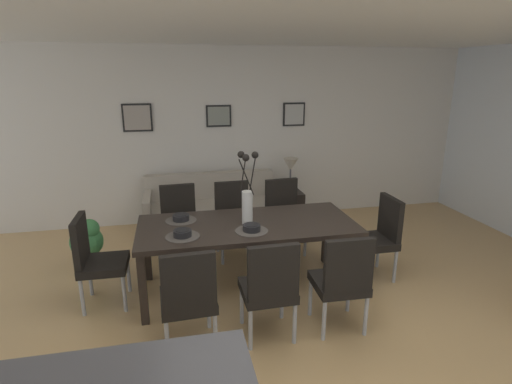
% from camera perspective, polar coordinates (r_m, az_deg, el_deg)
% --- Properties ---
extents(ground_plane, '(9.00, 9.00, 0.00)m').
position_cam_1_polar(ground_plane, '(3.72, 6.63, -20.09)').
color(ground_plane, tan).
extents(back_wall_panel, '(9.00, 0.10, 2.60)m').
position_cam_1_polar(back_wall_panel, '(6.22, -2.57, 8.01)').
color(back_wall_panel, silver).
rests_on(back_wall_panel, ground).
extents(ceiling_panel, '(9.00, 7.20, 0.08)m').
position_cam_1_polar(ceiling_panel, '(3.40, 5.89, 23.63)').
color(ceiling_panel, white).
extents(dining_table, '(2.20, 0.97, 0.74)m').
position_cam_1_polar(dining_table, '(4.15, -1.22, -5.30)').
color(dining_table, black).
rests_on(dining_table, ground).
extents(dining_chair_near_left, '(0.46, 0.46, 0.92)m').
position_cam_1_polar(dining_chair_near_left, '(3.36, -9.53, -14.18)').
color(dining_chair_near_left, black).
rests_on(dining_chair_near_left, ground).
extents(dining_chair_near_right, '(0.47, 0.47, 0.92)m').
position_cam_1_polar(dining_chair_near_right, '(4.97, -10.79, -3.84)').
color(dining_chair_near_right, black).
rests_on(dining_chair_near_right, ground).
extents(dining_chair_far_left, '(0.45, 0.45, 0.92)m').
position_cam_1_polar(dining_chair_far_left, '(3.45, 1.96, -13.05)').
color(dining_chair_far_left, black).
rests_on(dining_chair_far_left, ground).
extents(dining_chair_far_right, '(0.46, 0.46, 0.92)m').
position_cam_1_polar(dining_chair_far_right, '(5.02, -3.21, -3.35)').
color(dining_chair_far_right, black).
rests_on(dining_chair_far_right, ground).
extents(dining_chair_mid_left, '(0.45, 0.45, 0.92)m').
position_cam_1_polar(dining_chair_mid_left, '(3.63, 12.12, -11.84)').
color(dining_chair_mid_left, black).
rests_on(dining_chair_mid_left, ground).
extents(dining_chair_mid_right, '(0.47, 0.47, 0.92)m').
position_cam_1_polar(dining_chair_mid_right, '(5.15, 3.97, -2.86)').
color(dining_chair_mid_right, black).
rests_on(dining_chair_mid_right, ground).
extents(dining_chair_head_west, '(0.45, 0.45, 0.92)m').
position_cam_1_polar(dining_chair_head_west, '(4.23, -21.84, -8.50)').
color(dining_chair_head_west, black).
rests_on(dining_chair_head_west, ground).
extents(dining_chair_head_east, '(0.44, 0.44, 0.92)m').
position_cam_1_polar(dining_chair_head_east, '(4.68, 17.08, -5.63)').
color(dining_chair_head_east, black).
rests_on(dining_chair_head_east, ground).
extents(centerpiece_vase, '(0.21, 0.23, 0.73)m').
position_cam_1_polar(centerpiece_vase, '(4.03, -1.24, -0.67)').
color(centerpiece_vase, silver).
rests_on(centerpiece_vase, dining_table).
extents(placemat_near_left, '(0.32, 0.32, 0.01)m').
position_cam_1_polar(placemat_near_left, '(3.86, -10.33, -6.19)').
color(placemat_near_left, '#4C4742').
rests_on(placemat_near_left, dining_table).
extents(bowl_near_left, '(0.17, 0.17, 0.07)m').
position_cam_1_polar(bowl_near_left, '(3.84, -10.36, -5.68)').
color(bowl_near_left, black).
rests_on(bowl_near_left, dining_table).
extents(placemat_near_right, '(0.32, 0.32, 0.01)m').
position_cam_1_polar(placemat_near_right, '(4.26, -10.55, -3.97)').
color(placemat_near_right, '#4C4742').
rests_on(placemat_near_right, dining_table).
extents(bowl_near_right, '(0.17, 0.17, 0.07)m').
position_cam_1_polar(bowl_near_right, '(4.25, -10.58, -3.50)').
color(bowl_near_right, black).
rests_on(bowl_near_right, dining_table).
extents(placemat_far_left, '(0.32, 0.32, 0.01)m').
position_cam_1_polar(placemat_far_left, '(3.92, -0.62, -5.51)').
color(placemat_far_left, '#4C4742').
rests_on(placemat_far_left, dining_table).
extents(bowl_far_left, '(0.17, 0.17, 0.07)m').
position_cam_1_polar(bowl_far_left, '(3.91, -0.62, -5.01)').
color(bowl_far_left, black).
rests_on(bowl_far_left, dining_table).
extents(sofa, '(1.89, 0.84, 0.80)m').
position_cam_1_polar(sofa, '(5.87, -6.13, -2.87)').
color(sofa, '#B2A899').
rests_on(sofa, ground).
extents(side_table, '(0.36, 0.36, 0.52)m').
position_cam_1_polar(side_table, '(6.06, 4.77, -2.38)').
color(side_table, black).
rests_on(side_table, ground).
extents(table_lamp, '(0.22, 0.22, 0.51)m').
position_cam_1_polar(table_lamp, '(5.89, 4.92, 3.46)').
color(table_lamp, '#4C4C51').
rests_on(table_lamp, side_table).
extents(framed_picture_left, '(0.41, 0.03, 0.39)m').
position_cam_1_polar(framed_picture_left, '(6.05, -16.44, 10.05)').
color(framed_picture_left, black).
extents(framed_picture_center, '(0.37, 0.03, 0.32)m').
position_cam_1_polar(framed_picture_center, '(6.07, -5.30, 10.66)').
color(framed_picture_center, black).
extents(framed_picture_right, '(0.34, 0.03, 0.35)m').
position_cam_1_polar(framed_picture_right, '(6.32, 5.39, 10.88)').
color(framed_picture_right, black).
extents(potted_plant, '(0.36, 0.36, 0.67)m').
position_cam_1_polar(potted_plant, '(4.93, -22.72, -6.80)').
color(potted_plant, silver).
rests_on(potted_plant, ground).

